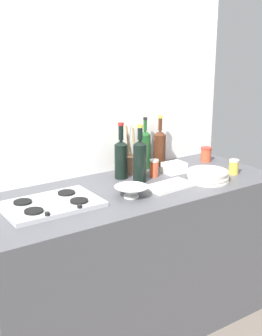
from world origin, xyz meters
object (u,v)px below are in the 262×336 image
object	(u,v)px
plate_stack	(208,176)
wine_bottle_mid_right	(160,147)
condiment_jar_rear	(154,168)
butter_dish	(174,168)
wine_bottle_leftmost	(121,158)
condiment_jar_front	(234,167)
utensil_crock	(131,163)
wine_bottle_mid_left	(145,149)
cutting_board	(170,186)
wine_bottle_rightmost	(140,160)
stovetop_hob	(51,204)
condiment_jar_spare	(206,154)
mixing_bowl	(131,191)

from	to	relation	value
plate_stack	wine_bottle_mid_right	bearing A→B (deg)	95.70
condiment_jar_rear	butter_dish	bearing A→B (deg)	-3.39
wine_bottle_leftmost	condiment_jar_front	size ratio (longest dim) A/B	3.73
plate_stack	utensil_crock	xyz separation A→B (m)	(-0.29, 0.38, 0.04)
wine_bottle_leftmost	wine_bottle_mid_right	size ratio (longest dim) A/B	1.02
utensil_crock	plate_stack	bearing A→B (deg)	-53.01
wine_bottle_mid_left	condiment_jar_front	bearing A→B (deg)	-47.04
wine_bottle_mid_left	cutting_board	xyz separation A→B (m)	(-0.11, -0.39, -0.12)
wine_bottle_mid_right	condiment_jar_front	distance (m)	0.49
wine_bottle_mid_right	condiment_jar_front	world-z (taller)	wine_bottle_mid_right
utensil_crock	condiment_jar_rear	size ratio (longest dim) A/B	2.88
utensil_crock	condiment_jar_front	size ratio (longest dim) A/B	3.35
wine_bottle_rightmost	butter_dish	size ratio (longest dim) A/B	2.58
wine_bottle_leftmost	wine_bottle_rightmost	xyz separation A→B (m)	(0.06, -0.12, 0.01)
wine_bottle_mid_right	utensil_crock	xyz separation A→B (m)	(-0.25, -0.03, -0.06)
wine_bottle_mid_right	utensil_crock	size ratio (longest dim) A/B	1.09
plate_stack	cutting_board	size ratio (longest dim) A/B	0.91
wine_bottle_mid_left	utensil_crock	world-z (taller)	wine_bottle_mid_left
cutting_board	stovetop_hob	bearing A→B (deg)	171.31
butter_dish	utensil_crock	bearing A→B (deg)	147.18
wine_bottle_mid_right	utensil_crock	distance (m)	0.26
wine_bottle_mid_right	condiment_jar_spare	distance (m)	0.35
wine_bottle_rightmost	mixing_bowl	bearing A→B (deg)	-134.94
stovetop_hob	condiment_jar_front	distance (m)	1.18
wine_bottle_leftmost	cutting_board	bearing A→B (deg)	-65.95
mixing_bowl	plate_stack	bearing A→B (deg)	-2.78
stovetop_hob	mixing_bowl	distance (m)	0.43
wine_bottle_mid_left	mixing_bowl	world-z (taller)	wine_bottle_mid_left
condiment_jar_front	plate_stack	bearing A→B (deg)	-177.11
wine_bottle_rightmost	condiment_jar_front	distance (m)	0.61
cutting_board	condiment_jar_rear	bearing A→B (deg)	77.22
plate_stack	condiment_jar_spare	size ratio (longest dim) A/B	2.53
mixing_bowl	cutting_board	xyz separation A→B (m)	(0.27, 0.01, -0.02)
stovetop_hob	wine_bottle_mid_right	xyz separation A→B (m)	(0.91, 0.28, 0.11)
wine_bottle_leftmost	wine_bottle_mid_right	bearing A→B (deg)	13.20
utensil_crock	cutting_board	xyz separation A→B (m)	(0.03, -0.35, -0.06)
wine_bottle_rightmost	butter_dish	world-z (taller)	wine_bottle_rightmost
wine_bottle_mid_left	condiment_jar_rear	size ratio (longest dim) A/B	3.14
wine_bottle_leftmost	utensil_crock	bearing A→B (deg)	25.30
wine_bottle_mid_left	condiment_jar_front	size ratio (longest dim) A/B	3.66
wine_bottle_leftmost	utensil_crock	world-z (taller)	wine_bottle_leftmost
wine_bottle_leftmost	condiment_jar_rear	size ratio (longest dim) A/B	3.20
stovetop_hob	wine_bottle_mid_left	world-z (taller)	wine_bottle_mid_left
wine_bottle_rightmost	condiment_jar_front	size ratio (longest dim) A/B	3.74
mixing_bowl	condiment_jar_front	size ratio (longest dim) A/B	2.00
plate_stack	wine_bottle_leftmost	distance (m)	0.53
wine_bottle_rightmost	condiment_jar_rear	xyz separation A→B (m)	(0.13, 0.03, -0.08)
wine_bottle_leftmost	wine_bottle_mid_left	size ratio (longest dim) A/B	1.02
mixing_bowl	utensil_crock	world-z (taller)	utensil_crock
plate_stack	condiment_jar_spare	bearing A→B (deg)	48.47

